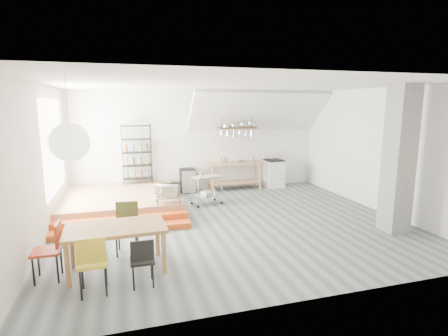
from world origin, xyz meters
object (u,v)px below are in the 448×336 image
object	(u,v)px
dining_table	(116,231)
rolling_cart	(207,186)
mini_fridge	(188,181)
stove	(274,173)

from	to	relation	value
dining_table	rolling_cart	distance (m)	4.19
dining_table	mini_fridge	size ratio (longest dim) A/B	2.15
stove	mini_fridge	bearing A→B (deg)	179.15
mini_fridge	stove	bearing A→B (deg)	-0.85
stove	rolling_cart	xyz separation A→B (m)	(-2.70, -1.46, 0.04)
dining_table	rolling_cart	size ratio (longest dim) A/B	1.84
stove	dining_table	distance (m)	7.07
dining_table	mini_fridge	bearing A→B (deg)	64.57
stove	rolling_cart	world-z (taller)	stove
dining_table	mini_fridge	distance (m)	5.39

